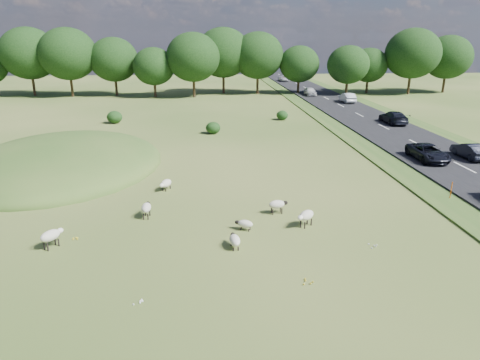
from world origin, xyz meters
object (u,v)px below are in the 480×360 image
object	(u,v)px
sheep_0	(245,224)
car_5	(284,78)
marker_post	(451,191)
sheep_6	(166,184)
sheep_2	(235,240)
sheep_3	(51,236)
sheep_4	(277,204)
car_0	(428,152)
car_2	(310,91)
sheep_1	(146,208)
car_1	(393,117)
car_3	(347,98)
sheep_5	(306,216)
car_4	(470,151)

from	to	relation	value
sheep_0	car_5	xyz separation A→B (m)	(16.29, 78.93, 0.50)
marker_post	sheep_6	size ratio (longest dim) A/B	0.92
sheep_2	sheep_3	world-z (taller)	sheep_3
sheep_4	car_0	distance (m)	17.19
sheep_2	car_2	size ratio (longest dim) A/B	0.29
sheep_1	sheep_3	world-z (taller)	sheep_3
sheep_4	car_1	world-z (taller)	car_1
marker_post	car_1	size ratio (longest dim) A/B	0.24
sheep_6	car_3	bearing A→B (deg)	172.81
marker_post	sheep_4	distance (m)	11.52
car_1	sheep_2	bearing A→B (deg)	54.80
marker_post	sheep_0	bearing A→B (deg)	-165.59
sheep_5	car_4	bearing A→B (deg)	173.57
car_3	car_4	world-z (taller)	car_3
sheep_3	sheep_1	bearing A→B (deg)	-15.78
sheep_1	sheep_2	distance (m)	6.37
sheep_5	car_2	xyz separation A→B (m)	(12.90, 53.15, 0.30)
sheep_1	sheep_3	size ratio (longest dim) A/B	0.95
sheep_5	car_4	world-z (taller)	car_4
sheep_1	sheep_2	xyz separation A→B (m)	(4.82, -4.17, -0.18)
sheep_2	sheep_6	distance (m)	9.72
sheep_1	sheep_4	size ratio (longest dim) A/B	1.01
marker_post	sheep_0	distance (m)	14.01
sheep_3	sheep_4	world-z (taller)	sheep_3
sheep_1	sheep_4	xyz separation A→B (m)	(7.62, -0.06, -0.02)
car_2	car_5	world-z (taller)	car_2
sheep_6	car_3	size ratio (longest dim) A/B	0.29
car_2	sheep_6	bearing A→B (deg)	-114.37
sheep_4	car_0	xyz separation A→B (m)	(14.17, 9.73, 0.30)
sheep_6	car_0	size ratio (longest dim) A/B	0.29
car_1	car_2	bearing A→B (deg)	-81.65
sheep_2	car_0	distance (m)	21.91
car_2	car_4	world-z (taller)	car_2
car_3	car_5	world-z (taller)	car_3
sheep_2	sheep_6	bearing A→B (deg)	18.11
car_0	sheep_0	bearing A→B (deg)	-144.01
marker_post	car_0	bearing A→B (deg)	71.91
car_5	sheep_3	bearing A→B (deg)	-107.97
sheep_6	car_3	world-z (taller)	car_3
sheep_2	sheep_3	distance (m)	9.06
car_0	car_4	size ratio (longest dim) A/B	1.19
sheep_6	car_2	xyz separation A→B (m)	(21.08, 46.53, 0.50)
sheep_4	car_1	xyz separation A→B (m)	(17.97, 25.34, 0.38)
sheep_3	sheep_6	distance (m)	9.44
marker_post	sheep_2	xyz separation A→B (m)	(-14.25, -5.49, -0.17)
sheep_5	car_3	size ratio (longest dim) A/B	0.28
sheep_3	car_1	world-z (taller)	car_1
car_3	marker_post	bearing A→B (deg)	80.98
sheep_0	car_4	xyz separation A→B (m)	(20.09, 12.13, 0.52)
sheep_0	car_5	bearing A→B (deg)	-78.35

